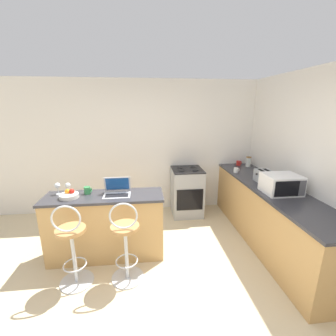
{
  "coord_description": "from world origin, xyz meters",
  "views": [
    {
      "loc": [
        -0.06,
        -2.07,
        2.1
      ],
      "look_at": [
        0.37,
        1.78,
        1.03
      ],
      "focal_mm": 24.0,
      "sensor_mm": 36.0,
      "label": 1
    }
  ],
  "objects_px": {
    "fruit_bowl": "(69,195)",
    "storage_jar": "(248,162)",
    "toaster": "(264,176)",
    "stove_range": "(187,192)",
    "bar_stool_near": "(72,247)",
    "wine_glass_tall": "(68,186)",
    "mug_white": "(236,170)",
    "mug_red": "(239,163)",
    "wine_glass_short": "(57,186)",
    "laptop": "(117,190)",
    "bar_stool_far": "(126,243)",
    "mug_green": "(87,190)",
    "microwave": "(281,184)"
  },
  "relations": [
    {
      "from": "bar_stool_near",
      "to": "microwave",
      "type": "distance_m",
      "value": 2.82
    },
    {
      "from": "laptop",
      "to": "storage_jar",
      "type": "bearing_deg",
      "value": 26.23
    },
    {
      "from": "mug_red",
      "to": "microwave",
      "type": "bearing_deg",
      "value": -91.86
    },
    {
      "from": "stove_range",
      "to": "mug_white",
      "type": "bearing_deg",
      "value": -20.35
    },
    {
      "from": "laptop",
      "to": "wine_glass_tall",
      "type": "relative_size",
      "value": 2.31
    },
    {
      "from": "wine_glass_tall",
      "to": "mug_white",
      "type": "height_order",
      "value": "wine_glass_tall"
    },
    {
      "from": "bar_stool_far",
      "to": "microwave",
      "type": "xyz_separation_m",
      "value": [
        2.13,
        0.34,
        0.55
      ]
    },
    {
      "from": "bar_stool_near",
      "to": "toaster",
      "type": "distance_m",
      "value": 2.92
    },
    {
      "from": "mug_red",
      "to": "wine_glass_short",
      "type": "distance_m",
      "value": 3.35
    },
    {
      "from": "laptop",
      "to": "mug_white",
      "type": "height_order",
      "value": "laptop"
    },
    {
      "from": "toaster",
      "to": "wine_glass_short",
      "type": "xyz_separation_m",
      "value": [
        -3.07,
        -0.19,
        0.02
      ]
    },
    {
      "from": "bar_stool_far",
      "to": "storage_jar",
      "type": "relative_size",
      "value": 5.36
    },
    {
      "from": "mug_red",
      "to": "wine_glass_short",
      "type": "height_order",
      "value": "wine_glass_short"
    },
    {
      "from": "bar_stool_near",
      "to": "wine_glass_short",
      "type": "height_order",
      "value": "wine_glass_short"
    },
    {
      "from": "laptop",
      "to": "wine_glass_short",
      "type": "xyz_separation_m",
      "value": [
        -0.81,
        0.09,
        0.06
      ]
    },
    {
      "from": "bar_stool_near",
      "to": "mug_red",
      "type": "distance_m",
      "value": 3.4
    },
    {
      "from": "microwave",
      "to": "mug_red",
      "type": "distance_m",
      "value": 1.53
    },
    {
      "from": "fruit_bowl",
      "to": "storage_jar",
      "type": "xyz_separation_m",
      "value": [
        3.08,
        1.26,
        0.06
      ]
    },
    {
      "from": "bar_stool_far",
      "to": "toaster",
      "type": "bearing_deg",
      "value": 21.11
    },
    {
      "from": "microwave",
      "to": "mug_red",
      "type": "height_order",
      "value": "microwave"
    },
    {
      "from": "mug_green",
      "to": "mug_red",
      "type": "distance_m",
      "value": 3.0
    },
    {
      "from": "toaster",
      "to": "wine_glass_short",
      "type": "height_order",
      "value": "toaster"
    },
    {
      "from": "bar_stool_near",
      "to": "bar_stool_far",
      "type": "distance_m",
      "value": 0.62
    },
    {
      "from": "bar_stool_far",
      "to": "mug_red",
      "type": "bearing_deg",
      "value": 40.69
    },
    {
      "from": "microwave",
      "to": "wine_glass_short",
      "type": "distance_m",
      "value": 3.08
    },
    {
      "from": "microwave",
      "to": "mug_white",
      "type": "relative_size",
      "value": 4.92
    },
    {
      "from": "microwave",
      "to": "fruit_bowl",
      "type": "distance_m",
      "value": 2.88
    },
    {
      "from": "mug_green",
      "to": "fruit_bowl",
      "type": "relative_size",
      "value": 0.42
    },
    {
      "from": "microwave",
      "to": "stove_range",
      "type": "distance_m",
      "value": 1.82
    },
    {
      "from": "laptop",
      "to": "microwave",
      "type": "height_order",
      "value": "microwave"
    },
    {
      "from": "bar_stool_far",
      "to": "mug_green",
      "type": "distance_m",
      "value": 0.94
    },
    {
      "from": "bar_stool_near",
      "to": "bar_stool_far",
      "type": "relative_size",
      "value": 1.0
    },
    {
      "from": "bar_stool_near",
      "to": "stove_range",
      "type": "relative_size",
      "value": 1.14
    },
    {
      "from": "bar_stool_far",
      "to": "wine_glass_short",
      "type": "height_order",
      "value": "wine_glass_short"
    },
    {
      "from": "bar_stool_far",
      "to": "laptop",
      "type": "xyz_separation_m",
      "value": [
        -0.13,
        0.54,
        0.47
      ]
    },
    {
      "from": "toaster",
      "to": "stove_range",
      "type": "xyz_separation_m",
      "value": [
        -1.06,
        0.87,
        -0.56
      ]
    },
    {
      "from": "fruit_bowl",
      "to": "toaster",
      "type": "bearing_deg",
      "value": 6.55
    },
    {
      "from": "mug_red",
      "to": "bar_stool_near",
      "type": "bearing_deg",
      "value": -146.18
    },
    {
      "from": "mug_red",
      "to": "wine_glass_tall",
      "type": "distance_m",
      "value": 3.22
    },
    {
      "from": "mug_green",
      "to": "wine_glass_short",
      "type": "xyz_separation_m",
      "value": [
        -0.4,
        0.03,
        0.07
      ]
    },
    {
      "from": "mug_green",
      "to": "mug_white",
      "type": "relative_size",
      "value": 1.07
    },
    {
      "from": "microwave",
      "to": "mug_green",
      "type": "relative_size",
      "value": 4.6
    },
    {
      "from": "laptop",
      "to": "mug_red",
      "type": "relative_size",
      "value": 3.46
    },
    {
      "from": "stove_range",
      "to": "wine_glass_short",
      "type": "xyz_separation_m",
      "value": [
        -2.01,
        -1.06,
        0.58
      ]
    },
    {
      "from": "toaster",
      "to": "bar_stool_far",
      "type": "bearing_deg",
      "value": -158.89
    },
    {
      "from": "mug_red",
      "to": "fruit_bowl",
      "type": "xyz_separation_m",
      "value": [
        -2.93,
        -1.38,
        -0.01
      ]
    },
    {
      "from": "microwave",
      "to": "fruit_bowl",
      "type": "relative_size",
      "value": 1.94
    },
    {
      "from": "mug_green",
      "to": "wine_glass_tall",
      "type": "bearing_deg",
      "value": 171.76
    },
    {
      "from": "wine_glass_tall",
      "to": "toaster",
      "type": "bearing_deg",
      "value": 3.45
    },
    {
      "from": "bar_stool_far",
      "to": "fruit_bowl",
      "type": "xyz_separation_m",
      "value": [
        -0.75,
        0.49,
        0.45
      ]
    }
  ]
}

